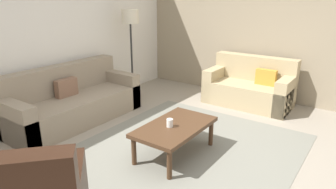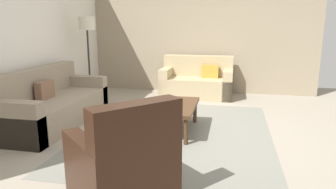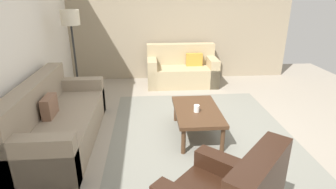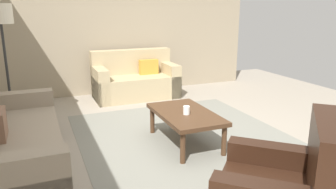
{
  "view_description": "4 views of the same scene",
  "coord_description": "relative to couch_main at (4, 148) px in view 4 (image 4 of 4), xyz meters",
  "views": [
    {
      "loc": [
        -2.78,
        -1.85,
        1.95
      ],
      "look_at": [
        0.09,
        0.2,
        0.78
      ],
      "focal_mm": 32.01,
      "sensor_mm": 36.0,
      "label": 1
    },
    {
      "loc": [
        -4.27,
        -0.75,
        1.57
      ],
      "look_at": [
        -0.11,
        0.12,
        0.6
      ],
      "focal_mm": 33.26,
      "sensor_mm": 36.0,
      "label": 2
    },
    {
      "loc": [
        -3.55,
        0.78,
        2.04
      ],
      "look_at": [
        -0.19,
        0.52,
        0.76
      ],
      "focal_mm": 29.58,
      "sensor_mm": 36.0,
      "label": 3
    },
    {
      "loc": [
        -3.39,
        1.73,
        1.65
      ],
      "look_at": [
        -0.19,
        0.41,
        0.73
      ],
      "focal_mm": 34.95,
      "sensor_mm": 36.0,
      "label": 4
    }
  ],
  "objects": [
    {
      "name": "cup",
      "position": [
        -0.05,
        -2.0,
        0.16
      ],
      "size": [
        0.08,
        0.08,
        0.1
      ],
      "primitive_type": "cylinder",
      "color": "white",
      "rests_on": "coffee_table"
    },
    {
      "name": "couch_loveseat",
      "position": [
        2.45,
        -2.1,
        0.01
      ],
      "size": [
        0.81,
        1.54,
        0.88
      ],
      "color": "tan",
      "rests_on": "ground_plane"
    },
    {
      "name": "couch_main",
      "position": [
        0.0,
        0.0,
        0.0
      ],
      "size": [
        2.2,
        0.9,
        0.88
      ],
      "color": "gray",
      "rests_on": "ground_plane"
    },
    {
      "name": "stone_feature_panel",
      "position": [
        2.96,
        -2.1,
        1.1
      ],
      "size": [
        0.12,
        5.2,
        2.8
      ],
      "primitive_type": "cube",
      "color": "gray",
      "rests_on": "ground_plane"
    },
    {
      "name": "ground_plane",
      "position": [
        -0.04,
        -2.1,
        -0.3
      ],
      "size": [
        8.0,
        8.0,
        0.0
      ],
      "primitive_type": "plane",
      "color": "gray"
    },
    {
      "name": "coffee_table",
      "position": [
        0.03,
        -2.03,
        0.06
      ],
      "size": [
        1.1,
        0.64,
        0.41
      ],
      "color": "#472D1C",
      "rests_on": "ground_plane"
    },
    {
      "name": "lamp_standing",
      "position": [
        1.49,
        -0.01,
        1.11
      ],
      "size": [
        0.32,
        0.32,
        1.71
      ],
      "color": "black",
      "rests_on": "ground_plane"
    },
    {
      "name": "area_rug",
      "position": [
        -0.04,
        -2.1,
        -0.29
      ],
      "size": [
        3.42,
        2.67,
        0.01
      ],
      "primitive_type": "cube",
      "color": "gray",
      "rests_on": "ground_plane"
    }
  ]
}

